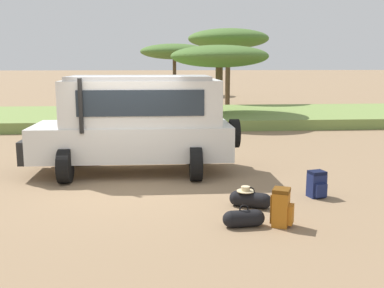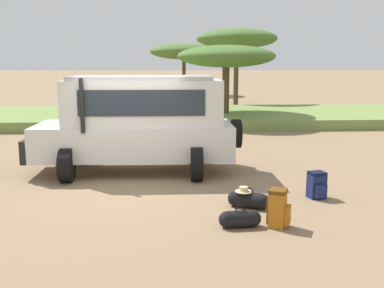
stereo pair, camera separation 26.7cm
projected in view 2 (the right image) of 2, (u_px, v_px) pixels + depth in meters
ground_plane at (128, 187)px, 10.14m from camera, size 320.00×320.00×0.00m
grass_bank at (148, 117)px, 21.38m from camera, size 120.00×7.00×0.44m
safari_vehicle at (139, 122)px, 11.32m from camera, size 5.37×2.78×2.44m
backpack_beside_front_wheel at (317, 185)px, 9.24m from camera, size 0.38×0.42×0.55m
backpack_cluster_center at (278, 209)px, 7.61m from camera, size 0.43×0.40×0.66m
duffel_bag_low_black_case at (248, 200)px, 8.64m from camera, size 0.78×0.53×0.41m
duffel_bag_soft_canvas at (240, 219)px, 7.61m from camera, size 0.73×0.32×0.39m
acacia_tree_far_left at (184, 52)px, 38.19m from camera, size 5.81×5.21×4.35m
acacia_tree_left_mid at (226, 57)px, 20.49m from camera, size 4.47×4.88×3.56m
acacia_tree_centre_back at (237, 39)px, 27.55m from camera, size 4.97×5.16×4.82m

